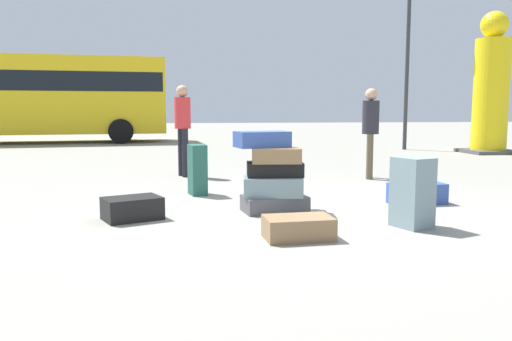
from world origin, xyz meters
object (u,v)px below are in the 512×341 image
object	(u,v)px
person_bearded_onlooker	(183,122)
lamp_post	(409,24)
suitcase_slate_foreground_near	(412,192)
suitcase_brown_left_side	(298,228)
suitcase_navy_white_trunk	(417,194)
person_tourist_with_camera	(371,125)
suitcase_teal_right_side	(197,170)
suitcase_tower	(272,175)
parked_bus	(35,93)
suitcase_black_behind_tower	(132,208)
yellow_dummy_statue	(491,91)

from	to	relation	value
person_bearded_onlooker	lamp_post	distance (m)	9.22
suitcase_slate_foreground_near	lamp_post	xyz separation A→B (m)	(4.39, 10.06, 3.45)
suitcase_brown_left_side	suitcase_navy_white_trunk	size ratio (longest dim) A/B	0.89
suitcase_brown_left_side	person_tourist_with_camera	xyz separation A→B (m)	(2.24, 4.11, 0.86)
suitcase_slate_foreground_near	suitcase_teal_right_side	distance (m)	3.29
suitcase_tower	suitcase_brown_left_side	size ratio (longest dim) A/B	1.50
person_bearded_onlooker	suitcase_teal_right_side	bearing A→B (deg)	-13.90
suitcase_brown_left_side	person_bearded_onlooker	distance (m)	5.07
suitcase_teal_right_side	parked_bus	xyz separation A→B (m)	(-5.65, 12.55, 1.46)
suitcase_slate_foreground_near	suitcase_black_behind_tower	world-z (taller)	suitcase_slate_foreground_near
lamp_post	suitcase_tower	bearing A→B (deg)	-122.49
suitcase_tower	yellow_dummy_statue	distance (m)	10.71
suitcase_tower	yellow_dummy_statue	size ratio (longest dim) A/B	0.25
suitcase_black_behind_tower	person_tourist_with_camera	size ratio (longest dim) A/B	0.38
suitcase_slate_foreground_near	suitcase_black_behind_tower	xyz separation A→B (m)	(-3.01, 0.80, -0.25)
suitcase_brown_left_side	suitcase_navy_white_trunk	xyz separation A→B (m)	(1.98, 1.60, 0.03)
yellow_dummy_statue	parked_bus	distance (m)	15.51
suitcase_brown_left_side	suitcase_black_behind_tower	bearing A→B (deg)	143.08
suitcase_teal_right_side	person_bearded_onlooker	world-z (taller)	person_bearded_onlooker
suitcase_navy_white_trunk	person_tourist_with_camera	world-z (taller)	person_tourist_with_camera
suitcase_tower	suitcase_slate_foreground_near	xyz separation A→B (m)	(1.34, -1.06, -0.07)
suitcase_black_behind_tower	suitcase_navy_white_trunk	bearing A→B (deg)	-16.24
yellow_dummy_statue	parked_bus	size ratio (longest dim) A/B	0.41
suitcase_brown_left_side	suitcase_teal_right_side	size ratio (longest dim) A/B	0.89
suitcase_slate_foreground_near	yellow_dummy_statue	xyz separation A→B (m)	(6.23, 8.52, 1.39)
suitcase_navy_white_trunk	person_bearded_onlooker	xyz separation A→B (m)	(-3.10, 3.26, 0.88)
suitcase_navy_white_trunk	yellow_dummy_statue	size ratio (longest dim) A/B	0.19
parked_bus	person_bearded_onlooker	bearing A→B (deg)	-68.71
suitcase_black_behind_tower	person_bearded_onlooker	bearing A→B (deg)	57.64
suitcase_navy_white_trunk	parked_bus	world-z (taller)	parked_bus
suitcase_navy_white_trunk	lamp_post	distance (m)	10.23
suitcase_black_behind_tower	lamp_post	distance (m)	12.42
person_tourist_with_camera	yellow_dummy_statue	world-z (taller)	yellow_dummy_statue
person_bearded_onlooker	lamp_post	world-z (taller)	lamp_post
suitcase_teal_right_side	person_bearded_onlooker	bearing A→B (deg)	82.90
person_bearded_onlooker	parked_bus	distance (m)	11.80
suitcase_navy_white_trunk	yellow_dummy_statue	world-z (taller)	yellow_dummy_statue
suitcase_tower	person_tourist_with_camera	distance (m)	3.58
suitcase_black_behind_tower	person_bearded_onlooker	world-z (taller)	person_bearded_onlooker
suitcase_black_behind_tower	suitcase_navy_white_trunk	size ratio (longest dim) A/B	0.85
suitcase_teal_right_side	suitcase_black_behind_tower	xyz separation A→B (m)	(-0.79, -1.62, -0.24)
suitcase_brown_left_side	lamp_post	xyz separation A→B (m)	(5.71, 10.38, 3.72)
suitcase_slate_foreground_near	person_tourist_with_camera	bearing A→B (deg)	55.49
suitcase_black_behind_tower	parked_bus	xyz separation A→B (m)	(-4.86, 14.17, 1.70)
suitcase_teal_right_side	person_tourist_with_camera	size ratio (longest dim) A/B	0.45
suitcase_teal_right_side	person_tourist_with_camera	distance (m)	3.49
suitcase_slate_foreground_near	suitcase_brown_left_side	bearing A→B (deg)	172.89
suitcase_brown_left_side	person_tourist_with_camera	distance (m)	4.76
suitcase_tower	suitcase_brown_left_side	distance (m)	1.42
suitcase_tower	parked_bus	xyz separation A→B (m)	(-6.53, 13.91, 1.38)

